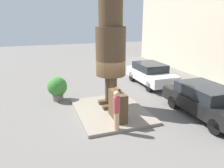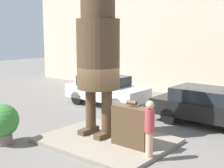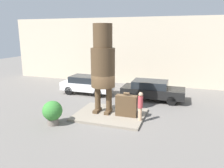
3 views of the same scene
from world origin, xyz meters
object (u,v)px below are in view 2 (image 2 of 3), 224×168
at_px(giant_suitcase, 131,126).
at_px(planter_pot, 2,122).
at_px(statue_figure, 98,44).
at_px(tourist, 150,126).
at_px(parked_car_black, 210,106).
at_px(parked_car_white, 106,90).

bearing_deg(giant_suitcase, planter_pot, -148.08).
relative_size(statue_figure, planter_pot, 3.94).
xyz_separation_m(statue_figure, tourist, (2.45, -0.61, -2.24)).
bearing_deg(parked_car_black, tourist, -90.02).
bearing_deg(statue_figure, parked_car_white, 126.89).
bearing_deg(giant_suitcase, parked_car_white, 137.26).
height_order(giant_suitcase, planter_pot, giant_suitcase).
relative_size(statue_figure, parked_car_black, 1.17).
height_order(parked_car_black, planter_pot, parked_car_black).
height_order(giant_suitcase, parked_car_black, giant_suitcase).
bearing_deg(parked_car_white, parked_car_black, -0.98).
xyz_separation_m(giant_suitcase, tourist, (0.91, -0.40, 0.26)).
bearing_deg(statue_figure, giant_suitcase, -7.74).
bearing_deg(planter_pot, statue_figure, 50.06).
bearing_deg(parked_car_black, statue_figure, -122.32).
bearing_deg(statue_figure, planter_pot, -129.94).
bearing_deg(tourist, giant_suitcase, 156.10).
bearing_deg(tourist, planter_pot, -157.80).
xyz_separation_m(giant_suitcase, planter_pot, (-3.59, -2.24, -0.01)).
bearing_deg(parked_car_white, giant_suitcase, -42.74).
bearing_deg(parked_car_white, tourist, -40.15).
relative_size(statue_figure, parked_car_white, 1.29).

